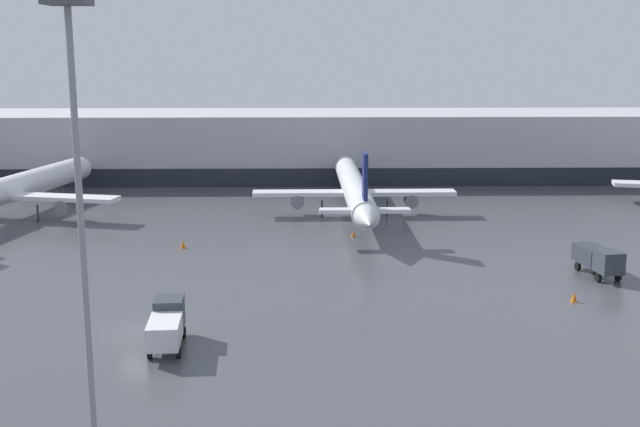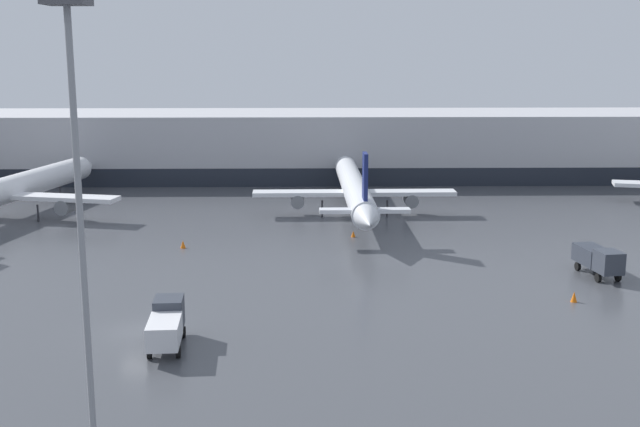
% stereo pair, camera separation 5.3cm
% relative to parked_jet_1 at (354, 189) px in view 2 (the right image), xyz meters
% --- Properties ---
extents(ground_plane, '(320.00, 320.00, 0.00)m').
position_rel_parked_jet_1_xyz_m(ground_plane, '(-15.87, -35.90, -2.92)').
color(ground_plane, '#424449').
extents(terminal_building, '(160.00, 26.88, 9.00)m').
position_rel_parked_jet_1_xyz_m(terminal_building, '(-16.00, 26.04, 1.57)').
color(terminal_building, '#B2B2B7').
rests_on(terminal_building, ground_plane).
extents(parked_jet_1, '(21.82, 37.27, 8.52)m').
position_rel_parked_jet_1_xyz_m(parked_jet_1, '(0.00, 0.00, 0.00)').
color(parked_jet_1, silver).
rests_on(parked_jet_1, ground_plane).
extents(parked_jet_2, '(24.77, 38.23, 8.67)m').
position_rel_parked_jet_1_xyz_m(parked_jet_2, '(-36.80, -1.00, 0.06)').
color(parked_jet_2, white).
rests_on(parked_jet_2, ground_plane).
extents(service_truck_1, '(2.53, 5.55, 2.42)m').
position_rel_parked_jet_1_xyz_m(service_truck_1, '(17.94, -23.75, -1.49)').
color(service_truck_1, '#2D333D').
rests_on(service_truck_1, ground_plane).
extents(service_truck_2, '(2.17, 5.51, 2.62)m').
position_rel_parked_jet_1_xyz_m(service_truck_2, '(-13.71, -38.57, -1.44)').
color(service_truck_2, silver).
rests_on(service_truck_2, ground_plane).
extents(traffic_cone_0, '(0.45, 0.45, 0.58)m').
position_rel_parked_jet_1_xyz_m(traffic_cone_0, '(-0.70, -10.11, -2.64)').
color(traffic_cone_0, orange).
rests_on(traffic_cone_0, ground_plane).
extents(traffic_cone_1, '(0.48, 0.48, 0.72)m').
position_rel_parked_jet_1_xyz_m(traffic_cone_1, '(-16.37, -14.14, -2.57)').
color(traffic_cone_1, orange).
rests_on(traffic_cone_1, ground_plane).
extents(traffic_cone_3, '(0.46, 0.46, 0.76)m').
position_rel_parked_jet_1_xyz_m(traffic_cone_3, '(13.87, -30.33, -2.54)').
color(traffic_cone_3, orange).
rests_on(traffic_cone_3, ground_plane).
extents(apron_light_mast_6, '(1.80, 1.80, 20.36)m').
position_rel_parked_jet_1_xyz_m(apron_light_mast_6, '(-15.14, -50.33, 12.92)').
color(apron_light_mast_6, gray).
rests_on(apron_light_mast_6, ground_plane).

